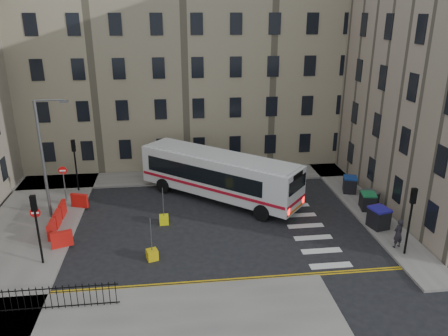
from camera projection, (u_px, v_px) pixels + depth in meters
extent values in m
plane|color=black|center=(243.00, 221.00, 29.56)|extent=(120.00, 120.00, 0.00)
cube|color=slate|center=(157.00, 178.00, 36.87)|extent=(36.00, 3.20, 0.15)
cube|color=slate|center=(348.00, 191.00, 34.28)|extent=(2.40, 26.00, 0.15)
cube|color=slate|center=(32.00, 225.00, 28.88)|extent=(6.00, 22.00, 0.15)
cube|color=slate|center=(124.00, 330.00, 19.41)|extent=(20.00, 6.00, 0.15)
cube|color=gray|center=(143.00, 72.00, 40.48)|extent=(38.00, 10.50, 16.00)
cylinder|color=black|center=(408.00, 229.00, 24.80)|extent=(0.12, 0.12, 3.20)
cube|color=black|center=(414.00, 196.00, 24.10)|extent=(0.28, 0.22, 0.90)
cylinder|color=black|center=(76.00, 171.00, 33.66)|extent=(0.12, 0.12, 3.20)
cube|color=black|center=(73.00, 146.00, 32.96)|extent=(0.28, 0.22, 0.90)
cylinder|color=black|center=(39.00, 237.00, 23.87)|extent=(0.12, 0.12, 3.20)
cube|color=black|center=(33.00, 203.00, 23.16)|extent=(0.28, 0.22, 0.90)
cylinder|color=#595B5E|center=(43.00, 161.00, 28.53)|extent=(0.20, 0.20, 8.00)
cube|color=#595B5E|center=(34.00, 99.00, 27.13)|extent=(0.50, 0.22, 0.14)
cylinder|color=#595B5E|center=(65.00, 186.00, 31.87)|extent=(0.08, 0.08, 2.40)
cube|color=red|center=(62.00, 167.00, 31.36)|extent=(0.60, 0.04, 0.60)
cylinder|color=#595B5E|center=(38.00, 231.00, 25.35)|extent=(0.08, 0.08, 2.40)
cube|color=red|center=(34.00, 208.00, 24.83)|extent=(0.60, 0.04, 0.60)
cube|color=red|center=(52.00, 230.00, 27.02)|extent=(0.25, 1.25, 1.00)
cube|color=red|center=(57.00, 219.00, 28.42)|extent=(0.25, 1.25, 1.00)
cube|color=red|center=(62.00, 209.00, 29.82)|extent=(0.25, 1.25, 1.00)
cube|color=red|center=(80.00, 201.00, 31.13)|extent=(1.26, 0.66, 1.00)
cube|color=red|center=(62.00, 239.00, 25.91)|extent=(1.26, 0.66, 1.00)
cube|color=black|center=(32.00, 290.00, 20.20)|extent=(7.80, 0.04, 0.04)
cube|color=black|center=(36.00, 308.00, 20.55)|extent=(7.80, 0.04, 0.04)
cube|color=silver|center=(219.00, 174.00, 32.37)|extent=(11.47, 10.39, 2.87)
cube|color=black|center=(201.00, 175.00, 31.46)|extent=(7.72, 6.61, 1.15)
cube|color=black|center=(223.00, 164.00, 33.72)|extent=(7.72, 6.61, 1.15)
cube|color=black|center=(155.00, 155.00, 35.56)|extent=(1.69, 1.96, 1.26)
cube|color=black|center=(297.00, 184.00, 28.89)|extent=(1.69, 1.96, 0.92)
cube|color=#B40F21|center=(207.00, 189.00, 31.47)|extent=(9.46, 8.09, 0.21)
cube|color=#B40F21|center=(229.00, 177.00, 33.74)|extent=(9.46, 8.09, 0.21)
cube|color=#FF0C0C|center=(289.00, 212.00, 28.51)|extent=(0.20, 0.22, 0.46)
cube|color=#FF0C0C|center=(303.00, 200.00, 30.31)|extent=(0.20, 0.22, 0.46)
cylinder|color=black|center=(163.00, 186.00, 33.95)|extent=(1.08, 0.99, 1.15)
cylinder|color=black|center=(186.00, 175.00, 36.19)|extent=(1.08, 0.99, 1.15)
cylinder|color=black|center=(262.00, 213.00, 29.41)|extent=(1.08, 0.99, 1.15)
cylinder|color=black|center=(281.00, 198.00, 31.66)|extent=(1.08, 0.99, 1.15)
cube|color=black|center=(379.00, 219.00, 28.18)|extent=(1.27, 1.39, 1.23)
cube|color=navy|center=(380.00, 209.00, 27.95)|extent=(1.33, 1.45, 0.13)
cube|color=black|center=(379.00, 217.00, 28.52)|extent=(1.18, 1.29, 1.13)
cube|color=#5A1D6D|center=(380.00, 208.00, 28.31)|extent=(1.24, 1.35, 0.12)
cube|color=black|center=(368.00, 202.00, 30.75)|extent=(1.10, 1.22, 1.10)
cube|color=#19723D|center=(369.00, 194.00, 30.54)|extent=(1.16, 1.27, 0.11)
cube|color=black|center=(369.00, 200.00, 31.12)|extent=(1.20, 1.29, 1.10)
cube|color=#343336|center=(370.00, 192.00, 30.91)|extent=(1.26, 1.35, 0.11)
cube|color=black|center=(350.00, 185.00, 33.68)|extent=(1.20, 1.30, 1.13)
cube|color=navy|center=(350.00, 178.00, 33.47)|extent=(1.26, 1.36, 0.12)
imported|color=black|center=(398.00, 233.00, 25.72)|extent=(0.76, 0.61, 1.82)
cube|color=#CFD20B|center=(164.00, 220.00, 29.08)|extent=(0.62, 0.62, 0.60)
cube|color=gold|center=(152.00, 255.00, 24.93)|extent=(0.75, 0.75, 0.60)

